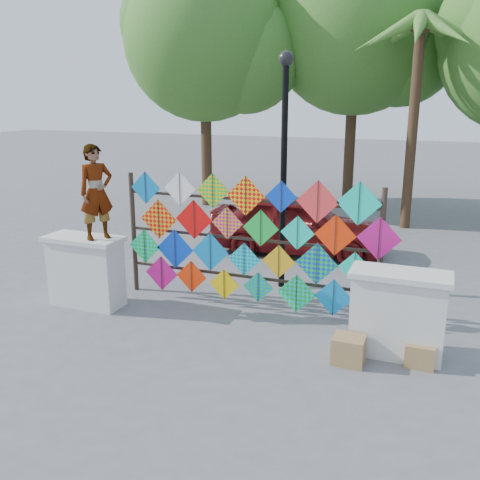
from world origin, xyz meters
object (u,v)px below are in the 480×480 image
at_px(sedan, 297,224).
at_px(lamppost, 284,150).
at_px(kite_rack, 250,242).
at_px(vendor_woman, 96,192).

xyz_separation_m(sedan, lamppost, (0.35, -2.40, 1.98)).
bearing_deg(kite_rack, lamppost, 80.57).
bearing_deg(lamppost, sedan, 98.23).
relative_size(kite_rack, vendor_woman, 3.06).
height_order(kite_rack, vendor_woman, vendor_woman).
height_order(kite_rack, lamppost, lamppost).
bearing_deg(sedan, vendor_woman, 148.97).
bearing_deg(vendor_woman, kite_rack, -37.11).
relative_size(vendor_woman, lamppost, 0.36).
relative_size(sedan, lamppost, 0.93).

